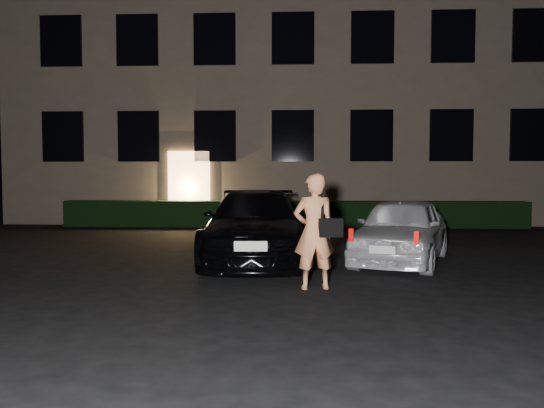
{
  "coord_description": "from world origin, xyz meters",
  "views": [
    {
      "loc": [
        0.13,
        -6.77,
        1.66
      ],
      "look_at": [
        -0.28,
        2.0,
        1.2
      ],
      "focal_mm": 35.0,
      "sensor_mm": 36.0,
      "label": 1
    }
  ],
  "objects": [
    {
      "name": "ground",
      "position": [
        0.0,
        0.0,
        0.0
      ],
      "size": [
        80.0,
        80.0,
        0.0
      ],
      "primitive_type": "plane",
      "color": "black",
      "rests_on": "ground"
    },
    {
      "name": "building",
      "position": [
        -0.0,
        14.99,
        6.0
      ],
      "size": [
        20.0,
        8.11,
        12.0
      ],
      "color": "brown",
      "rests_on": "ground"
    },
    {
      "name": "hedge",
      "position": [
        0.0,
        10.5,
        0.42
      ],
      "size": [
        15.0,
        0.7,
        0.85
      ],
      "primitive_type": "cube",
      "color": "black",
      "rests_on": "ground"
    },
    {
      "name": "sedan",
      "position": [
        -0.67,
        3.61,
        0.69
      ],
      "size": [
        2.22,
        4.91,
        1.38
      ],
      "rotation": [
        0.0,
        0.0,
        0.05
      ],
      "color": "black",
      "rests_on": "ground"
    },
    {
      "name": "hatch",
      "position": [
        2.14,
        3.44,
        0.63
      ],
      "size": [
        2.69,
        3.99,
        1.26
      ],
      "rotation": [
        0.0,
        0.0,
        -0.36
      ],
      "color": "silver",
      "rests_on": "ground"
    },
    {
      "name": "man",
      "position": [
        0.4,
        0.98,
        0.85
      ],
      "size": [
        0.76,
        0.53,
        1.7
      ],
      "rotation": [
        0.0,
        0.0,
        3.36
      ],
      "color": "#FF9F61",
      "rests_on": "ground"
    }
  ]
}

